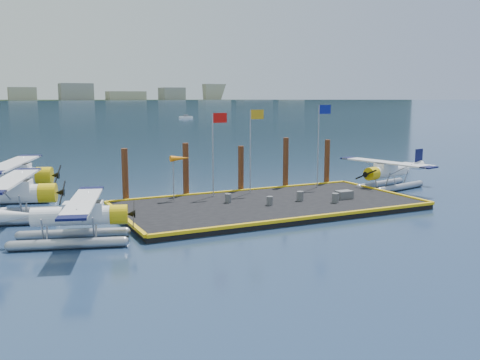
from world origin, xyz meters
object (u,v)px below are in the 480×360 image
object	(u,v)px
piling_1	(186,172)
piling_2	(241,171)
windsock	(180,159)
piling_4	(327,164)
drum_2	(300,196)
flagpole_red	(216,141)
flagpole_yellow	(253,138)
piling_0	(125,177)
drum_3	(270,201)
seaplane_d	(388,173)
drum_1	(335,198)
seaplane_c	(7,179)
drum_5	(228,198)
seaplane_a	(77,219)
piling_3	(286,164)
seaplane_b	(5,197)
crate	(344,195)
flagpole_blue	(321,133)

from	to	relation	value
piling_1	piling_2	xyz separation A→B (m)	(4.50, 0.00, -0.20)
windsock	piling_4	distance (m)	13.68
drum_2	flagpole_red	size ratio (longest dim) A/B	0.11
flagpole_yellow	piling_0	xyz separation A→B (m)	(-9.20, 1.60, -2.51)
drum_3	seaplane_d	bearing A→B (deg)	13.89
drum_1	piling_0	size ratio (longest dim) A/B	0.16
drum_2	flagpole_red	distance (m)	7.19
windsock	piling_2	xyz separation A→B (m)	(5.53, 1.60, -1.33)
seaplane_c	piling_0	distance (m)	9.09
flagpole_red	piling_0	distance (m)	6.84
seaplane_d	drum_5	distance (m)	15.03
seaplane_a	drum_1	size ratio (longest dim) A/B	13.12
piling_3	seaplane_c	bearing A→B (deg)	165.48
flagpole_red	piling_0	xyz separation A→B (m)	(-6.21, 1.60, -2.40)
seaplane_b	drum_1	distance (m)	21.15
seaplane_a	drum_2	distance (m)	15.75
drum_2	windsock	world-z (taller)	windsock
crate	flagpole_blue	world-z (taller)	flagpole_blue
piling_4	piling_0	bearing A→B (deg)	180.00
flagpole_blue	piling_0	size ratio (longest dim) A/B	1.62
seaplane_d	drum_3	distance (m)	13.24
seaplane_b	flagpole_blue	size ratio (longest dim) A/B	1.51
drum_5	piling_4	bearing A→B (deg)	20.80
piling_1	piling_4	size ratio (longest dim) A/B	1.05
drum_3	seaplane_b	bearing A→B (deg)	164.71
flagpole_red	piling_0	size ratio (longest dim) A/B	1.50
drum_1	piling_4	xyz separation A→B (m)	(4.40, 7.35, 1.28)
drum_1	piling_2	xyz separation A→B (m)	(-3.60, 7.35, 1.18)
drum_3	piling_3	bearing A→B (deg)	51.82
drum_2	drum_5	world-z (taller)	drum_2
seaplane_c	crate	bearing A→B (deg)	80.55
windsock	seaplane_b	bearing A→B (deg)	-178.93
seaplane_b	flagpole_red	bearing A→B (deg)	107.63
seaplane_b	drum_3	bearing A→B (deg)	91.47
drum_2	piling_2	distance (m)	6.16
seaplane_d	drum_2	size ratio (longest dim) A/B	12.92
drum_2	flagpole_blue	world-z (taller)	flagpole_blue
flagpole_red	piling_2	size ratio (longest dim) A/B	1.58
flagpole_blue	flagpole_red	bearing A→B (deg)	180.00
seaplane_b	piling_0	size ratio (longest dim) A/B	2.46
seaplane_c	drum_1	distance (m)	23.67
flagpole_blue	piling_3	xyz separation A→B (m)	(-2.20, 1.60, -2.54)
drum_1	drum_3	distance (m)	4.60
flagpole_red	piling_4	size ratio (longest dim) A/B	1.50
seaplane_a	piling_2	xyz separation A→B (m)	(13.69, 8.77, 0.58)
piling_3	drum_5	bearing A→B (deg)	-149.14
crate	drum_2	bearing A→B (deg)	168.46
seaplane_b	piling_0	distance (m)	8.02
windsock	piling_1	distance (m)	2.21
drum_1	drum_3	size ratio (longest dim) A/B	1.09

